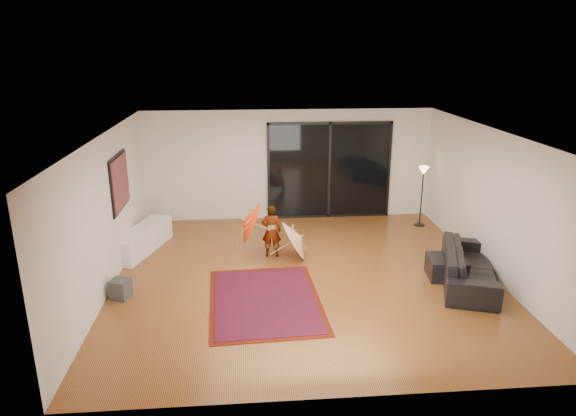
{
  "coord_description": "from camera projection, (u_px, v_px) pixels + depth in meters",
  "views": [
    {
      "loc": [
        -1.06,
        -8.74,
        4.15
      ],
      "look_at": [
        -0.25,
        0.82,
        1.1
      ],
      "focal_mm": 32.0,
      "sensor_mm": 36.0,
      "label": 1
    }
  ],
  "objects": [
    {
      "name": "child",
      "position": [
        271.0,
        231.0,
        10.42
      ],
      "size": [
        0.43,
        0.31,
        1.09
      ],
      "primitive_type": "imported",
      "rotation": [
        0.0,
        0.0,
        3.03
      ],
      "color": "#999999",
      "rests_on": "floor"
    },
    {
      "name": "floor",
      "position": [
        305.0,
        276.0,
        9.64
      ],
      "size": [
        7.0,
        7.0,
        0.0
      ],
      "primitive_type": "plane",
      "color": "#995729",
      "rests_on": "ground"
    },
    {
      "name": "ottoman",
      "position": [
        446.0,
        267.0,
        9.57
      ],
      "size": [
        0.76,
        0.76,
        0.38
      ],
      "primitive_type": "cube",
      "rotation": [
        0.0,
        0.0,
        -0.14
      ],
      "color": "black",
      "rests_on": "floor"
    },
    {
      "name": "parasol_orange",
      "position": [
        244.0,
        224.0,
        10.28
      ],
      "size": [
        0.51,
        0.87,
        0.88
      ],
      "rotation": [
        0.0,
        -1.14,
        0.0
      ],
      "color": "#FC3D0D",
      "rests_on": "child"
    },
    {
      "name": "parasol_white",
      "position": [
        301.0,
        235.0,
        10.34
      ],
      "size": [
        0.61,
        0.87,
        0.94
      ],
      "rotation": [
        0.0,
        1.04,
        0.0
      ],
      "color": "silver",
      "rests_on": "floor"
    },
    {
      "name": "sofa",
      "position": [
        469.0,
        266.0,
        9.32
      ],
      "size": [
        1.58,
        2.42,
        0.66
      ],
      "primitive_type": "imported",
      "rotation": [
        0.0,
        0.0,
        1.23
      ],
      "color": "black",
      "rests_on": "floor"
    },
    {
      "name": "speaker",
      "position": [
        120.0,
        289.0,
        8.78
      ],
      "size": [
        0.38,
        0.38,
        0.34
      ],
      "primitive_type": "cube",
      "rotation": [
        0.0,
        0.0,
        -0.33
      ],
      "color": "#424244",
      "rests_on": "floor"
    },
    {
      "name": "ceiling",
      "position": [
        306.0,
        134.0,
        8.83
      ],
      "size": [
        7.0,
        7.0,
        0.0
      ],
      "primitive_type": "plane",
      "rotation": [
        3.14,
        0.0,
        0.0
      ],
      "color": "white",
      "rests_on": "wall_back"
    },
    {
      "name": "wall_front",
      "position": [
        341.0,
        300.0,
        5.91
      ],
      "size": [
        7.0,
        0.0,
        7.0
      ],
      "primitive_type": "plane",
      "rotation": [
        -1.57,
        0.0,
        0.0
      ],
      "color": "silver",
      "rests_on": "floor"
    },
    {
      "name": "wall_back",
      "position": [
        289.0,
        165.0,
        12.56
      ],
      "size": [
        7.0,
        0.0,
        7.0
      ],
      "primitive_type": "plane",
      "rotation": [
        1.57,
        0.0,
        0.0
      ],
      "color": "silver",
      "rests_on": "floor"
    },
    {
      "name": "media_console",
      "position": [
        143.0,
        239.0,
        10.78
      ],
      "size": [
        1.0,
        1.88,
        0.51
      ],
      "primitive_type": "cube",
      "rotation": [
        0.0,
        0.0,
        -0.32
      ],
      "color": "white",
      "rests_on": "floor"
    },
    {
      "name": "wall_left",
      "position": [
        107.0,
        213.0,
        8.95
      ],
      "size": [
        0.0,
        7.0,
        7.0
      ],
      "primitive_type": "plane",
      "rotation": [
        1.57,
        0.0,
        1.57
      ],
      "color": "silver",
      "rests_on": "floor"
    },
    {
      "name": "painting",
      "position": [
        120.0,
        182.0,
        9.81
      ],
      "size": [
        0.04,
        1.28,
        1.08
      ],
      "color": "black",
      "rests_on": "wall_left"
    },
    {
      "name": "persian_rug",
      "position": [
        265.0,
        300.0,
        8.73
      ],
      "size": [
        1.98,
        2.68,
        0.02
      ],
      "rotation": [
        0.0,
        0.0,
        0.05
      ],
      "color": "#4F1206",
      "rests_on": "floor"
    },
    {
      "name": "wall_right",
      "position": [
        493.0,
        203.0,
        9.52
      ],
      "size": [
        0.0,
        7.0,
        7.0
      ],
      "primitive_type": "plane",
      "rotation": [
        1.57,
        0.0,
        -1.57
      ],
      "color": "silver",
      "rests_on": "floor"
    },
    {
      "name": "sliding_door",
      "position": [
        329.0,
        171.0,
        12.65
      ],
      "size": [
        3.06,
        0.07,
        2.4
      ],
      "color": "black",
      "rests_on": "wall_back"
    },
    {
      "name": "floor_lamp",
      "position": [
        423.0,
        179.0,
        12.06
      ],
      "size": [
        0.25,
        0.25,
        1.45
      ],
      "color": "black",
      "rests_on": "floor"
    }
  ]
}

